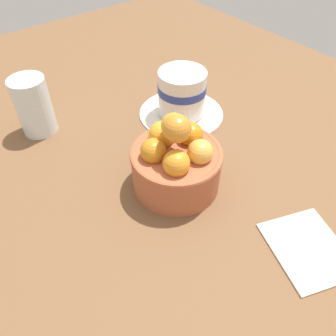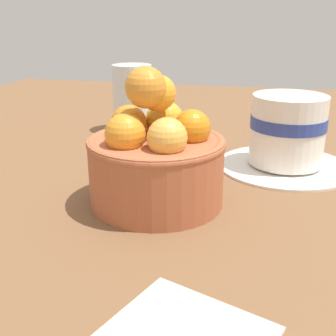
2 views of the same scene
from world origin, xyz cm
name	(u,v)px [view 1 (image 1 of 2)]	position (x,y,z in cm)	size (l,w,h in cm)	color
ground_plane	(176,190)	(0.00, 0.00, -1.57)	(146.21, 114.73, 3.14)	brown
terracotta_bowl	(176,162)	(-0.01, -0.03, 4.81)	(13.51, 13.51, 13.71)	#AD5938
coffee_cup	(182,95)	(-13.86, 12.77, 4.16)	(16.33, 16.33, 8.99)	white
water_glass	(34,106)	(-26.20, -10.83, 5.24)	(6.18, 6.18, 10.47)	silver
folded_napkin	(308,248)	(19.98, 6.15, 0.30)	(11.04, 9.33, 0.60)	beige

